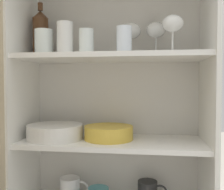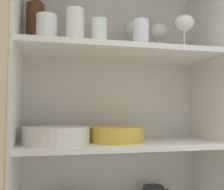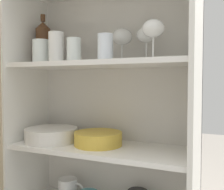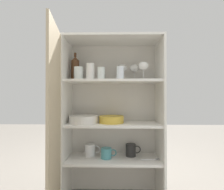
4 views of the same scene
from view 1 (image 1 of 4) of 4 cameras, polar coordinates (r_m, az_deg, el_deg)
The scene contains 16 objects.
cupboard_back_panel at distance 1.28m, azimuth 0.91°, elevation -7.02°, with size 0.80×0.02×1.32m, color silver.
cupboard_side_left at distance 1.24m, azimuth -18.44°, elevation -7.42°, with size 0.02×0.33×1.32m, color white.
cupboard_side_right at distance 1.14m, azimuth 20.07°, elevation -8.28°, with size 0.02×0.33×1.32m, color white.
shelf_board_middle at distance 1.14m, azimuth -0.03°, elevation -10.23°, with size 0.77×0.29×0.02m, color white.
shelf_board_upper at distance 1.11m, azimuth -0.03°, elevation 8.13°, with size 0.77×0.29×0.02m, color white.
tumbler_glass_0 at distance 1.09m, azimuth -5.60°, elevation 11.46°, with size 0.06×0.06×0.10m.
tumbler_glass_1 at distance 1.17m, azimuth -14.60°, elevation 10.97°, with size 0.08×0.08×0.11m.
tumbler_glass_2 at distance 1.11m, azimuth -10.18°, elevation 12.03°, with size 0.07×0.07×0.13m.
tumbler_glass_3 at distance 1.04m, azimuth 2.66°, elevation 11.93°, with size 0.06×0.06×0.10m.
wine_glass_0 at distance 1.18m, azimuth 9.54°, elevation 13.41°, with size 0.08×0.08×0.15m.
wine_glass_1 at distance 1.07m, azimuth 13.08°, elevation 14.61°, with size 0.08×0.08×0.14m.
wine_glass_2 at distance 1.18m, azimuth 4.10°, elevation 13.51°, with size 0.09×0.09×0.15m.
wine_bottle at distance 1.26m, azimuth -15.29°, elevation 12.75°, with size 0.07×0.07×0.24m.
plate_stack_white at distance 1.17m, azimuth -12.26°, elevation -7.81°, with size 0.24×0.24×0.06m.
mixing_bowl_large at distance 1.14m, azimuth -0.73°, elevation -8.04°, with size 0.21×0.21×0.06m.
coffee_mug_extra_2 at distance 1.30m, azimuth -9.05°, elevation -19.47°, with size 0.13×0.09×0.10m.
Camera 1 is at (0.15, -0.95, 0.87)m, focal length 42.00 mm.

